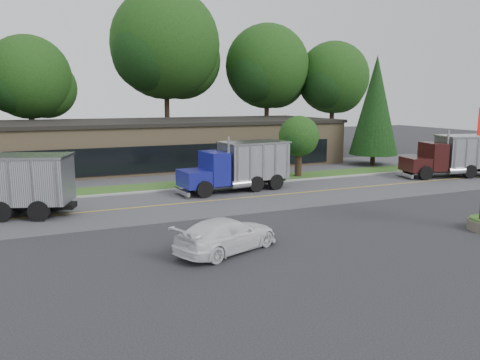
% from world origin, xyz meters
% --- Properties ---
extents(ground, '(140.00, 140.00, 0.00)m').
position_xyz_m(ground, '(0.00, 0.00, 0.00)').
color(ground, '#34343A').
rests_on(ground, ground).
extents(road, '(60.00, 8.00, 0.02)m').
position_xyz_m(road, '(0.00, 9.00, 0.00)').
color(road, '#58585D').
rests_on(road, ground).
extents(center_line, '(60.00, 0.12, 0.01)m').
position_xyz_m(center_line, '(0.00, 9.00, 0.00)').
color(center_line, gold).
rests_on(center_line, ground).
extents(curb, '(60.00, 0.30, 0.12)m').
position_xyz_m(curb, '(0.00, 13.20, 0.00)').
color(curb, '#9E9E99').
rests_on(curb, ground).
extents(grass_verge, '(60.00, 3.40, 0.03)m').
position_xyz_m(grass_verge, '(0.00, 15.00, 0.00)').
color(grass_verge, '#32531C').
rests_on(grass_verge, ground).
extents(far_parking, '(60.00, 7.00, 0.02)m').
position_xyz_m(far_parking, '(0.00, 20.00, 0.00)').
color(far_parking, '#58585D').
rests_on(far_parking, ground).
extents(strip_mall, '(32.00, 12.00, 4.00)m').
position_xyz_m(strip_mall, '(2.00, 26.00, 2.00)').
color(strip_mall, '#947B5B').
rests_on(strip_mall, ground).
extents(tree_far_b, '(8.80, 8.28, 12.56)m').
position_xyz_m(tree_far_b, '(-9.87, 34.11, 8.01)').
color(tree_far_b, '#382619').
rests_on(tree_far_b, ground).
extents(tree_far_c, '(12.77, 12.02, 18.21)m').
position_xyz_m(tree_far_c, '(4.19, 34.15, 11.63)').
color(tree_far_c, '#382619').
rests_on(tree_far_c, ground).
extents(tree_far_d, '(10.53, 9.91, 15.01)m').
position_xyz_m(tree_far_d, '(16.16, 33.13, 9.58)').
color(tree_far_d, '#382619').
rests_on(tree_far_d, ground).
extents(tree_far_e, '(9.23, 8.69, 13.17)m').
position_xyz_m(tree_far_e, '(24.14, 31.11, 8.40)').
color(tree_far_e, '#382619').
rests_on(tree_far_e, ground).
extents(evergreen_right, '(4.55, 4.55, 10.33)m').
position_xyz_m(evergreen_right, '(20.00, 18.00, 5.68)').
color(evergreen_right, '#382619').
rests_on(evergreen_right, ground).
extents(tree_verge, '(3.49, 3.28, 4.98)m').
position_xyz_m(tree_verge, '(10.05, 15.04, 3.16)').
color(tree_verge, '#382619').
rests_on(tree_verge, ground).
extents(dump_truck_blue, '(8.01, 3.43, 3.36)m').
position_xyz_m(dump_truck_blue, '(3.32, 11.52, 1.80)').
color(dump_truck_blue, black).
rests_on(dump_truck_blue, ground).
extents(dump_truck_maroon, '(8.14, 4.13, 3.36)m').
position_xyz_m(dump_truck_maroon, '(21.75, 9.89, 1.80)').
color(dump_truck_maroon, black).
rests_on(dump_truck_maroon, ground).
extents(rally_car, '(5.26, 3.70, 1.42)m').
position_xyz_m(rally_car, '(-2.42, -0.41, 0.71)').
color(rally_car, white).
rests_on(rally_car, ground).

